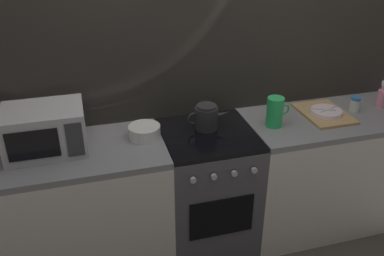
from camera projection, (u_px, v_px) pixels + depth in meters
ground_plane at (206, 239)px, 3.09m from camera, size 8.00×8.00×0.00m
back_wall at (195, 72)px, 2.81m from camera, size 3.60×0.05×2.40m
counter_left at (73, 212)px, 2.67m from camera, size 1.20×0.60×0.90m
stove_unit at (207, 190)px, 2.88m from camera, size 0.60×0.63×0.90m
counter_right at (322, 170)px, 3.10m from camera, size 1.20×0.60×0.90m
microwave at (45, 130)px, 2.42m from camera, size 0.46×0.35×0.27m
kettle at (207, 117)px, 2.69m from camera, size 0.28×0.15×0.17m
mixing_bowl at (145, 132)px, 2.60m from camera, size 0.20×0.20×0.08m
pitcher at (275, 112)px, 2.72m from camera, size 0.16×0.11×0.20m
dish_pile at (325, 113)px, 2.89m from camera, size 0.30×0.40×0.06m
spice_jar at (355, 104)px, 2.95m from camera, size 0.08×0.08×0.10m
spray_bottle at (382, 97)px, 2.99m from camera, size 0.08×0.06×0.20m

